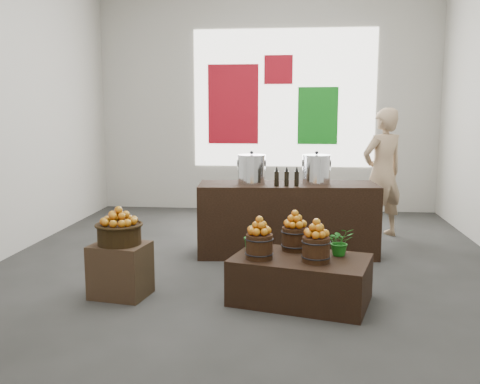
# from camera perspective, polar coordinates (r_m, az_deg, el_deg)

# --- Properties ---
(ground) EXTENTS (7.00, 7.00, 0.00)m
(ground) POSITION_cam_1_polar(r_m,az_deg,el_deg) (6.40, 1.02, -7.63)
(ground) COLOR #333331
(ground) RESTS_ON ground
(back_wall) EXTENTS (6.00, 0.04, 4.00)m
(back_wall) POSITION_cam_1_polar(r_m,az_deg,el_deg) (9.63, 2.89, 9.92)
(back_wall) COLOR #B2B0A4
(back_wall) RESTS_ON ground
(back_opening) EXTENTS (3.20, 0.02, 2.40)m
(back_opening) POSITION_cam_1_polar(r_m,az_deg,el_deg) (9.60, 4.70, 9.90)
(back_opening) COLOR white
(back_opening) RESTS_ON back_wall
(deco_red_left) EXTENTS (0.90, 0.04, 1.40)m
(deco_red_left) POSITION_cam_1_polar(r_m,az_deg,el_deg) (9.65, -0.73, 9.33)
(deco_red_left) COLOR #A20C1A
(deco_red_left) RESTS_ON back_wall
(deco_green_right) EXTENTS (0.70, 0.04, 1.00)m
(deco_green_right) POSITION_cam_1_polar(r_m,az_deg,el_deg) (9.60, 8.29, 8.05)
(deco_green_right) COLOR #137D19
(deco_green_right) RESTS_ON back_wall
(deco_red_upper) EXTENTS (0.50, 0.04, 0.50)m
(deco_red_upper) POSITION_cam_1_polar(r_m,az_deg,el_deg) (9.62, 4.12, 12.89)
(deco_red_upper) COLOR #A20C1A
(deco_red_upper) RESTS_ON back_wall
(crate) EXTENTS (0.59, 0.51, 0.52)m
(crate) POSITION_cam_1_polar(r_m,az_deg,el_deg) (5.39, -12.63, -8.13)
(crate) COLOR #432C1F
(crate) RESTS_ON ground
(wicker_basket) EXTENTS (0.42, 0.42, 0.19)m
(wicker_basket) POSITION_cam_1_polar(r_m,az_deg,el_deg) (5.30, -12.76, -4.43)
(wicker_basket) COLOR black
(wicker_basket) RESTS_ON crate
(apples_in_basket) EXTENTS (0.33, 0.33, 0.18)m
(apples_in_basket) POSITION_cam_1_polar(r_m,az_deg,el_deg) (5.26, -12.82, -2.50)
(apples_in_basket) COLOR #910404
(apples_in_basket) RESTS_ON wicker_basket
(display_table) EXTENTS (1.41, 1.06, 0.43)m
(display_table) POSITION_cam_1_polar(r_m,az_deg,el_deg) (5.16, 6.47, -9.26)
(display_table) COLOR black
(display_table) RESTS_ON ground
(apple_bucket_front_left) EXTENTS (0.25, 0.25, 0.23)m
(apple_bucket_front_left) POSITION_cam_1_polar(r_m,az_deg,el_deg) (5.00, 2.07, -5.83)
(apple_bucket_front_left) COLOR #331F0E
(apple_bucket_front_left) RESTS_ON display_table
(apples_in_bucket_front_left) EXTENTS (0.19, 0.19, 0.17)m
(apples_in_bucket_front_left) POSITION_cam_1_polar(r_m,az_deg,el_deg) (4.96, 2.08, -3.59)
(apples_in_bucket_front_left) COLOR #910404
(apples_in_bucket_front_left) RESTS_ON apple_bucket_front_left
(apple_bucket_front_right) EXTENTS (0.25, 0.25, 0.23)m
(apple_bucket_front_right) POSITION_cam_1_polar(r_m,az_deg,el_deg) (4.94, 8.11, -6.10)
(apple_bucket_front_right) COLOR #331F0E
(apple_bucket_front_right) RESTS_ON display_table
(apples_in_bucket_front_right) EXTENTS (0.19, 0.19, 0.17)m
(apples_in_bucket_front_right) POSITION_cam_1_polar(r_m,az_deg,el_deg) (4.90, 8.16, -3.84)
(apples_in_bucket_front_right) COLOR #910404
(apples_in_bucket_front_right) RESTS_ON apple_bucket_front_right
(apple_bucket_rear) EXTENTS (0.25, 0.25, 0.23)m
(apple_bucket_rear) POSITION_cam_1_polar(r_m,az_deg,el_deg) (5.32, 5.83, -4.99)
(apple_bucket_rear) COLOR #331F0E
(apple_bucket_rear) RESTS_ON display_table
(apples_in_bucket_rear) EXTENTS (0.19, 0.19, 0.17)m
(apples_in_bucket_rear) POSITION_cam_1_polar(r_m,az_deg,el_deg) (5.27, 5.87, -2.88)
(apples_in_bucket_rear) COLOR #910404
(apples_in_bucket_rear) RESTS_ON apple_bucket_rear
(herb_garnish_right) EXTENTS (0.29, 0.27, 0.27)m
(herb_garnish_right) POSITION_cam_1_polar(r_m,az_deg,el_deg) (5.19, 10.62, -5.20)
(herb_garnish_right) COLOR #146014
(herb_garnish_right) RESTS_ON display_table
(herb_garnish_left) EXTENTS (0.17, 0.14, 0.27)m
(herb_garnish_left) POSITION_cam_1_polar(r_m,az_deg,el_deg) (5.33, 1.22, -4.68)
(herb_garnish_left) COLOR #146014
(herb_garnish_left) RESTS_ON display_table
(counter) EXTENTS (2.25, 0.88, 0.90)m
(counter) POSITION_cam_1_polar(r_m,az_deg,el_deg) (6.73, 5.06, -2.91)
(counter) COLOR black
(counter) RESTS_ON ground
(stock_pot_left) EXTENTS (0.34, 0.34, 0.34)m
(stock_pot_left) POSITION_cam_1_polar(r_m,az_deg,el_deg) (6.61, 1.24, 2.36)
(stock_pot_left) COLOR silver
(stock_pot_left) RESTS_ON counter
(stock_pot_center) EXTENTS (0.34, 0.34, 0.34)m
(stock_pot_center) POSITION_cam_1_polar(r_m,az_deg,el_deg) (6.66, 8.14, 2.32)
(stock_pot_center) COLOR silver
(stock_pot_center) RESTS_ON counter
(oil_cruets) EXTENTS (0.24, 0.08, 0.25)m
(oil_cruets) POSITION_cam_1_polar(r_m,az_deg,el_deg) (6.42, 5.26, 1.72)
(oil_cruets) COLOR black
(oil_cruets) RESTS_ON counter
(shopper) EXTENTS (0.80, 0.72, 1.84)m
(shopper) POSITION_cam_1_polar(r_m,az_deg,el_deg) (7.84, 14.95, 1.97)
(shopper) COLOR tan
(shopper) RESTS_ON ground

